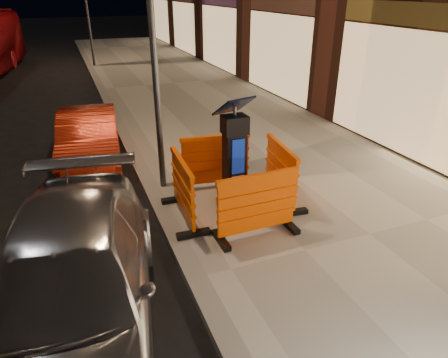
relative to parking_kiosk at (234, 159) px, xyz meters
name	(u,v)px	position (x,y,z in m)	size (l,w,h in m)	color
ground_plane	(197,286)	(-1.24, -1.64, -1.13)	(120.00, 120.00, 0.00)	black
sidewalk	(369,238)	(1.76, -1.64, -1.06)	(6.00, 60.00, 0.15)	gray
kerb	(197,282)	(-1.24, -1.64, -1.06)	(0.30, 60.00, 0.15)	slate
parking_kiosk	(234,159)	(0.00, 0.00, 0.00)	(0.62, 0.62, 1.96)	black
barrier_front	(257,205)	(0.00, -0.95, -0.43)	(1.41, 0.58, 1.10)	#F75100
barrier_back	(216,162)	(0.00, 0.95, -0.43)	(1.41, 0.58, 1.10)	#F75100
barrier_kerbside	(183,190)	(-0.95, 0.00, -0.43)	(1.41, 0.58, 1.10)	#F75100
barrier_bldgside	(281,173)	(0.95, 0.00, -0.43)	(1.41, 0.58, 1.10)	#F75100
car_silver	(77,334)	(-2.89, -1.93, -1.13)	(2.00, 4.91, 1.43)	#B1B1B5
car_red	(93,162)	(-2.22, 3.51, -1.13)	(1.32, 3.78, 1.24)	maroon
street_lamp_mid	(152,31)	(-0.99, 1.36, 2.02)	(0.12, 0.12, 6.00)	#3F3F44
street_lamp_far	(86,3)	(-0.99, 16.36, 2.02)	(0.12, 0.12, 6.00)	#3F3F44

